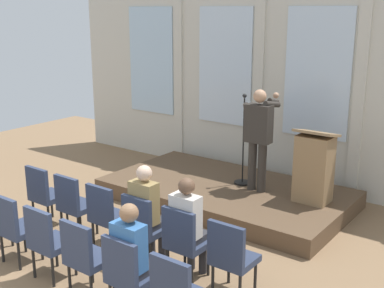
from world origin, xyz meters
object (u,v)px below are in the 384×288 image
chair_r0_c4 (184,239)px  chair_r1_c3 (85,254)px  chair_r0_c0 (44,192)px  audience_r1_c4 (133,253)px  lectern (314,167)px  chair_r0_c3 (143,225)px  chair_r0_c5 (231,254)px  chair_r0_c1 (74,202)px  audience_r0_c4 (188,222)px  chair_r1_c1 (14,225)px  mic_stand (243,165)px  chair_r1_c2 (47,239)px  speaker (259,133)px  chair_r0_c2 (106,213)px  audience_r0_c3 (147,209)px  chair_r1_c4 (128,272)px

chair_r0_c4 → chair_r1_c3: (-0.66, -0.97, 0.00)m
chair_r0_c0 → audience_r1_c4: size_ratio=0.73×
lectern → chair_r0_c3: (-1.14, -2.64, -0.30)m
chair_r0_c3 → chair_r0_c5: size_ratio=1.00×
chair_r0_c1 → chair_r0_c5: bearing=0.0°
chair_r0_c0 → chair_r1_c3: 2.20m
lectern → audience_r1_c4: lectern is taller
chair_r1_c3 → chair_r0_c1: bearing=143.7°
chair_r1_c3 → chair_r0_c4: bearing=55.8°
audience_r0_c4 → chair_r1_c1: audience_r0_c4 is taller
audience_r1_c4 → chair_r1_c1: bearing=-177.6°
audience_r1_c4 → chair_r1_c3: bearing=-172.8°
chair_r0_c3 → audience_r1_c4: 1.12m
chair_r0_c0 → chair_r0_c4: bearing=0.0°
mic_stand → chair_r0_c1: (-1.17, -2.70, -0.09)m
chair_r1_c2 → speaker: bearing=76.2°
chair_r0_c2 → chair_r0_c5: same height
audience_r0_c4 → chair_r0_c4: bearing=-90.0°
audience_r0_c4 → chair_r1_c3: bearing=-122.1°
speaker → chair_r1_c1: bearing=-113.4°
chair_r0_c0 → audience_r0_c3: 1.99m
audience_r0_c4 → chair_r0_c2: bearing=-176.4°
chair_r0_c2 → audience_r0_c3: 0.69m
chair_r0_c5 → chair_r1_c4: size_ratio=1.00×
chair_r0_c1 → audience_r1_c4: 2.17m
chair_r0_c5 → chair_r1_c3: bearing=-143.7°
chair_r0_c1 → chair_r1_c2: (0.66, -0.97, 0.00)m
chair_r1_c3 → mic_stand: bearing=92.4°
mic_stand → lectern: size_ratio=1.34×
chair_r0_c1 → audience_r0_c3: (1.32, 0.08, 0.20)m
lectern → chair_r0_c5: (0.17, -2.64, -0.30)m
chair_r0_c3 → chair_r1_c3: bearing=-90.0°
chair_r1_c4 → chair_r0_c0: bearing=159.8°
speaker → audience_r0_c4: speaker is taller
chair_r1_c3 → chair_r1_c4: (0.66, 0.00, 0.00)m
chair_r1_c3 → audience_r1_c4: bearing=7.2°
speaker → lectern: size_ratio=1.45×
chair_r0_c2 → chair_r0_c4: (1.32, 0.00, 0.00)m
lectern → audience_r0_c3: size_ratio=0.88×
audience_r0_c4 → chair_r1_c1: 2.24m
audience_r0_c4 → chair_r1_c3: 1.25m
chair_r0_c3 → mic_stand: bearing=93.2°
chair_r1_c1 → lectern: bearing=55.7°
chair_r0_c4 → chair_r1_c4: size_ratio=1.00×
chair_r0_c5 → audience_r1_c4: (-0.66, -0.88, 0.18)m
chair_r0_c0 → audience_r0_c3: size_ratio=0.72×
chair_r1_c4 → chair_r1_c1: bearing=180.0°
audience_r0_c4 → chair_r1_c4: 1.07m
chair_r0_c0 → audience_r0_c3: bearing=2.4°
chair_r0_c5 → audience_r1_c4: bearing=-126.7°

